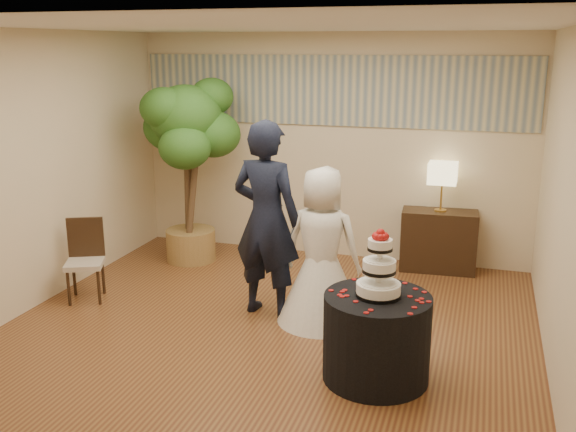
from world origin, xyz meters
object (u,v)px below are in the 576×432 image
(wedding_cake, at_px, (379,263))
(side_chair, at_px, (84,261))
(groom, at_px, (267,220))
(console, at_px, (438,241))
(cake_table, at_px, (376,338))
(table_lamp, at_px, (442,187))
(bride, at_px, (322,246))
(ficus_tree, at_px, (188,170))

(wedding_cake, height_order, side_chair, wedding_cake)
(groom, bearing_deg, side_chair, 16.69)
(console, bearing_deg, side_chair, -153.24)
(cake_table, distance_m, table_lamp, 2.91)
(bride, distance_m, table_lamp, 2.10)
(groom, bearing_deg, wedding_cake, 151.97)
(side_chair, bearing_deg, bride, -19.49)
(ficus_tree, bearing_deg, cake_table, -39.69)
(cake_table, distance_m, side_chair, 3.32)
(groom, height_order, ficus_tree, ficus_tree)
(bride, xyz_separation_m, ficus_tree, (-2.04, 1.31, 0.38))
(wedding_cake, distance_m, table_lamp, 2.83)
(wedding_cake, height_order, console, wedding_cake)
(wedding_cake, relative_size, table_lamp, 0.96)
(cake_table, distance_m, wedding_cake, 0.64)
(console, relative_size, side_chair, 1.02)
(console, bearing_deg, ficus_tree, -173.71)
(bride, relative_size, wedding_cake, 2.78)
(groom, bearing_deg, bride, -172.02)
(table_lamp, distance_m, side_chair, 4.11)
(wedding_cake, bearing_deg, cake_table, 0.00)
(bride, bearing_deg, wedding_cake, 128.79)
(cake_table, height_order, ficus_tree, ficus_tree)
(bride, xyz_separation_m, table_lamp, (0.98, 1.85, 0.25))
(ficus_tree, bearing_deg, groom, -41.33)
(wedding_cake, relative_size, side_chair, 0.64)
(side_chair, bearing_deg, cake_table, -37.54)
(cake_table, bearing_deg, bride, 126.17)
(wedding_cake, bearing_deg, table_lamp, 84.59)
(bride, distance_m, ficus_tree, 2.45)
(groom, distance_m, console, 2.47)
(groom, relative_size, side_chair, 2.28)
(cake_table, height_order, wedding_cake, wedding_cake)
(groom, xyz_separation_m, wedding_cake, (1.28, -0.99, 0.01))
(console, bearing_deg, table_lamp, 0.00)
(table_lamp, height_order, side_chair, table_lamp)
(ficus_tree, bearing_deg, table_lamp, 10.13)
(bride, height_order, ficus_tree, ficus_tree)
(groom, bearing_deg, ficus_tree, -31.66)
(side_chair, bearing_deg, groom, -17.54)
(wedding_cake, relative_size, console, 0.63)
(bride, height_order, cake_table, bride)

